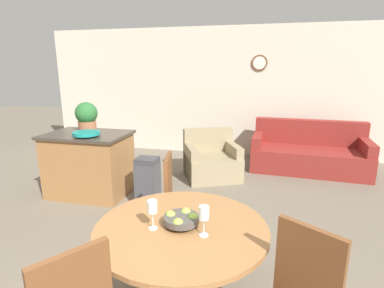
# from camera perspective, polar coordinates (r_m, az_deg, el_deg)

# --- Properties ---
(wall_back) EXTENTS (8.00, 0.09, 2.70)m
(wall_back) POSITION_cam_1_polar(r_m,az_deg,el_deg) (6.55, 6.12, 9.78)
(wall_back) COLOR beige
(wall_back) RESTS_ON ground_plane
(dining_table) EXTENTS (1.25, 1.25, 0.73)m
(dining_table) POSITION_cam_1_polar(r_m,az_deg,el_deg) (2.31, -1.99, -18.86)
(dining_table) COLOR #9E6B3D
(dining_table) RESTS_ON ground_plane
(dining_chair_far_side) EXTENTS (0.49, 0.49, 1.00)m
(dining_chair_far_side) POSITION_cam_1_polar(r_m,az_deg,el_deg) (3.08, -2.45, -10.67)
(dining_chair_far_side) COLOR brown
(dining_chair_far_side) RESTS_ON ground_plane
(fruit_bowl) EXTENTS (0.26, 0.26, 0.10)m
(fruit_bowl) POSITION_cam_1_polar(r_m,az_deg,el_deg) (2.21, -1.99, -14.05)
(fruit_bowl) COLOR #4C4742
(fruit_bowl) RESTS_ON dining_table
(wine_glass_left) EXTENTS (0.07, 0.07, 0.21)m
(wine_glass_left) POSITION_cam_1_polar(r_m,az_deg,el_deg) (2.14, -7.56, -11.98)
(wine_glass_left) COLOR silver
(wine_glass_left) RESTS_ON dining_table
(wine_glass_right) EXTENTS (0.07, 0.07, 0.21)m
(wine_glass_right) POSITION_cam_1_polar(r_m,az_deg,el_deg) (2.04, 2.28, -13.20)
(wine_glass_right) COLOR silver
(wine_glass_right) RESTS_ON dining_table
(kitchen_island) EXTENTS (1.17, 0.82, 0.93)m
(kitchen_island) POSITION_cam_1_polar(r_m,az_deg,el_deg) (4.69, -18.95, -3.60)
(kitchen_island) COLOR #9E6B3D
(kitchen_island) RESTS_ON ground_plane
(teal_bowl) EXTENTS (0.37, 0.37, 0.07)m
(teal_bowl) POSITION_cam_1_polar(r_m,az_deg,el_deg) (4.35, -19.47, 1.91)
(teal_bowl) COLOR teal
(teal_bowl) RESTS_ON kitchen_island
(potted_plant) EXTENTS (0.32, 0.32, 0.43)m
(potted_plant) POSITION_cam_1_polar(r_m,az_deg,el_deg) (4.73, -19.44, 5.05)
(potted_plant) COLOR #A36642
(potted_plant) RESTS_ON kitchen_island
(trash_bin) EXTENTS (0.30, 0.26, 0.67)m
(trash_bin) POSITION_cam_1_polar(r_m,az_deg,el_deg) (4.18, -8.42, -7.06)
(trash_bin) COLOR #47474C
(trash_bin) RESTS_ON ground_plane
(couch) EXTENTS (2.08, 1.11, 0.89)m
(couch) POSITION_cam_1_polar(r_m,az_deg,el_deg) (5.97, 21.27, -1.75)
(couch) COLOR maroon
(couch) RESTS_ON ground_plane
(armchair) EXTENTS (1.13, 1.10, 0.81)m
(armchair) POSITION_cam_1_polar(r_m,az_deg,el_deg) (5.20, 3.71, -3.31)
(armchair) COLOR #998966
(armchair) RESTS_ON ground_plane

